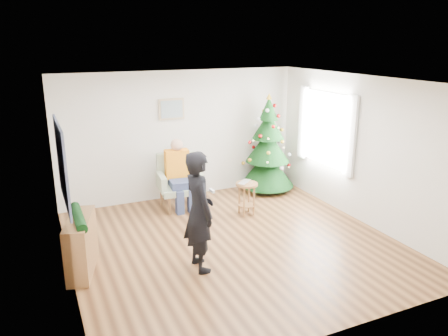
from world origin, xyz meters
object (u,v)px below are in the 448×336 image
stool (247,198)px  armchair (179,188)px  console (81,245)px  standing_man (199,211)px  christmas_tree (268,148)px

stool → armchair: bearing=138.0°
armchair → console: size_ratio=1.03×
stool → standing_man: (-1.53, -1.51, 0.56)m
standing_man → console: (-1.55, 0.61, -0.47)m
armchair → console: bearing=-133.0°
armchair → console: 2.74m
christmas_tree → console: size_ratio=2.11×
stool → console: console is taller
christmas_tree → console: (-4.12, -1.96, -0.55)m
christmas_tree → armchair: 2.14m
christmas_tree → standing_man: (-2.57, -2.57, -0.08)m
christmas_tree → standing_man: christmas_tree is taller
stool → console: bearing=-163.8°
christmas_tree → armchair: size_ratio=2.04×
christmas_tree → standing_man: bearing=-135.0°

